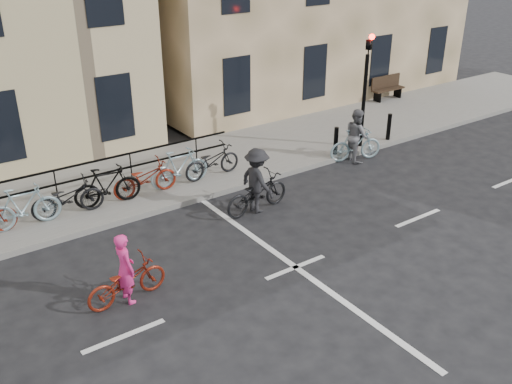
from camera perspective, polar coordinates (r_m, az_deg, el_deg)
ground at (r=12.61m, az=3.98°, el=-7.53°), size 120.00×120.00×0.00m
sidewalk at (r=15.92m, az=-21.58°, el=-1.67°), size 46.00×4.00×0.15m
traffic_light at (r=18.53m, az=10.94°, el=11.24°), size 0.18×0.30×3.90m
bollard_east at (r=18.20m, az=7.99°, el=5.08°), size 0.14×0.14×0.90m
bollard_west at (r=19.84m, az=13.15°, el=6.37°), size 0.14×0.14×0.90m
bench at (r=24.62m, az=12.95°, el=10.23°), size 1.60×0.41×0.97m
parked_bikes at (r=14.98m, az=-18.40°, el=-0.44°), size 10.40×1.23×1.05m
cyclist_pink at (r=11.59m, az=-12.85°, el=-8.38°), size 1.72×0.70×1.50m
cyclist_grey at (r=18.16m, az=9.97°, el=5.14°), size 1.80×0.99×1.67m
cyclist_dark at (r=14.64m, az=0.09°, el=0.50°), size 1.99×1.16×1.73m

